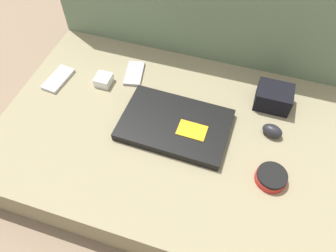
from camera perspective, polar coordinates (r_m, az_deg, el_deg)
name	(u,v)px	position (r m, az deg, el deg)	size (l,w,h in m)	color
ground_plane	(168,153)	(1.18, 0.00, -4.75)	(8.00, 8.00, 0.00)	#7A6651
couch_seat	(168,142)	(1.11, 0.00, -2.81)	(1.10, 0.73, 0.14)	#847A5B
couch_backrest	(206,10)	(1.28, 6.68, 19.43)	(1.10, 0.20, 0.57)	#60755B
laptop	(175,125)	(1.05, 1.25, 0.21)	(0.35, 0.23, 0.03)	black
computer_mouse	(272,131)	(1.08, 17.71, -0.80)	(0.07, 0.06, 0.04)	black
speaker_puck	(271,177)	(0.99, 17.54, -8.50)	(0.09, 0.09, 0.03)	red
phone_silver	(58,79)	(1.26, -18.56, 7.77)	(0.07, 0.13, 0.01)	#B7B7BC
phone_black	(134,73)	(1.22, -5.89, 9.12)	(0.08, 0.13, 0.01)	#99999E
camera_pouch	(274,97)	(1.15, 17.91, 4.80)	(0.12, 0.09, 0.07)	black
charger_brick	(104,80)	(1.20, -11.16, 7.87)	(0.05, 0.06, 0.03)	silver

